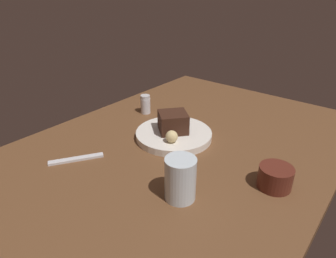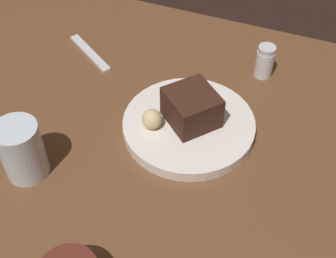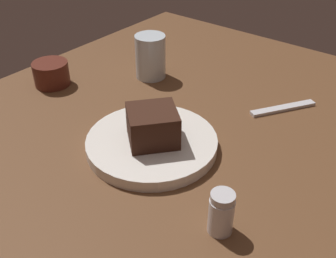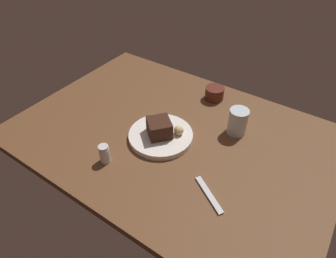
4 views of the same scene
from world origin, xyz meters
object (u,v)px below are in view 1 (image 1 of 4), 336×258
at_px(salt_shaker, 145,104).
at_px(dessert_spoon, 76,159).
at_px(bread_roll, 172,137).
at_px(coffee_cup, 275,177).
at_px(dessert_plate, 174,135).
at_px(water_glass, 180,179).
at_px(chocolate_cake_slice, 173,122).

relative_size(salt_shaker, dessert_spoon, 0.47).
height_order(bread_roll, coffee_cup, bread_roll).
height_order(dessert_plate, bread_roll, bread_roll).
bearing_deg(bread_roll, dessert_spoon, -37.32).
height_order(coffee_cup, dessert_spoon, coffee_cup).
xyz_separation_m(coffee_cup, dessert_spoon, (0.23, -0.48, -0.02)).
height_order(dessert_plate, water_glass, water_glass).
relative_size(water_glass, dessert_spoon, 0.70).
xyz_separation_m(bread_roll, water_glass, (0.16, 0.15, 0.01)).
distance_m(bread_roll, water_glass, 0.23).
relative_size(water_glass, coffee_cup, 1.27).
bearing_deg(chocolate_cake_slice, dessert_spoon, -24.41).
bearing_deg(chocolate_cake_slice, bread_roll, 34.92).
height_order(bread_roll, salt_shaker, salt_shaker).
bearing_deg(chocolate_cake_slice, coffee_cup, 82.45).
bearing_deg(bread_roll, coffee_cup, 92.33).
bearing_deg(dessert_spoon, coffee_cup, 148.58).
distance_m(dessert_plate, coffee_cup, 0.35).
bearing_deg(water_glass, dessert_plate, -139.15).
height_order(bread_roll, water_glass, water_glass).
height_order(dessert_plate, coffee_cup, coffee_cup).
bearing_deg(salt_shaker, coffee_cup, 76.37).
relative_size(coffee_cup, dessert_spoon, 0.55).
xyz_separation_m(dessert_plate, dessert_spoon, (0.28, -0.13, -0.01)).
height_order(chocolate_cake_slice, dessert_spoon, chocolate_cake_slice).
bearing_deg(coffee_cup, salt_shaker, -103.63).
relative_size(dessert_plate, bread_roll, 6.60).
distance_m(salt_shaker, dessert_spoon, 0.37).
bearing_deg(dessert_plate, chocolate_cake_slice, -113.78).
bearing_deg(coffee_cup, bread_roll, -87.67).
xyz_separation_m(dessert_plate, chocolate_cake_slice, (-0.00, -0.00, 0.04)).
xyz_separation_m(chocolate_cake_slice, dessert_spoon, (0.28, -0.13, -0.05)).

